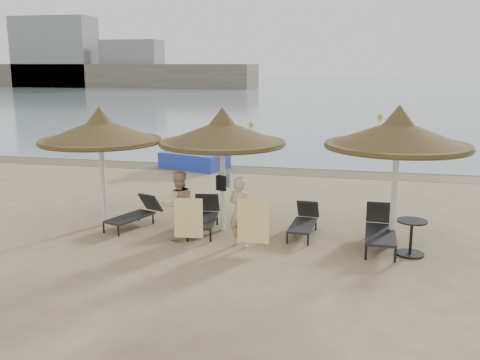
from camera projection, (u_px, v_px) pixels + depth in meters
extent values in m
plane|color=tan|center=(227.00, 255.00, 11.62)|extent=(160.00, 160.00, 0.00)
cube|color=slate|center=(345.00, 89.00, 87.87)|extent=(200.00, 140.00, 0.03)
cube|color=brown|center=(286.00, 171.00, 20.58)|extent=(200.00, 1.60, 0.01)
cube|color=#74695C|center=(88.00, 75.00, 95.18)|extent=(60.00, 10.00, 4.00)
cube|color=gray|center=(55.00, 52.00, 93.49)|extent=(14.00, 6.00, 12.00)
cube|color=gray|center=(133.00, 64.00, 91.87)|extent=(10.00, 5.00, 8.00)
cylinder|color=white|center=(103.00, 182.00, 13.58)|extent=(0.13, 0.13, 2.22)
cone|color=brown|center=(100.00, 130.00, 13.29)|extent=(3.06, 3.06, 0.58)
cone|color=brown|center=(99.00, 116.00, 13.22)|extent=(0.74, 0.74, 0.48)
cylinder|color=brown|center=(101.00, 141.00, 13.35)|extent=(3.00, 3.00, 0.11)
cylinder|color=white|center=(223.00, 186.00, 13.12)|extent=(0.13, 0.13, 2.23)
cone|color=brown|center=(222.00, 132.00, 12.84)|extent=(3.08, 3.08, 0.58)
cone|color=brown|center=(222.00, 117.00, 12.76)|extent=(0.74, 0.74, 0.48)
cylinder|color=brown|center=(222.00, 143.00, 12.90)|extent=(3.02, 3.02, 0.11)
cylinder|color=white|center=(394.00, 195.00, 12.03)|extent=(0.13, 0.13, 2.34)
cone|color=brown|center=(398.00, 133.00, 11.73)|extent=(3.23, 3.23, 0.61)
cone|color=brown|center=(399.00, 116.00, 11.65)|extent=(0.78, 0.78, 0.50)
cylinder|color=brown|center=(397.00, 146.00, 11.79)|extent=(3.16, 3.16, 0.11)
cylinder|color=black|center=(104.00, 228.00, 13.08)|extent=(0.04, 0.04, 0.25)
cylinder|color=black|center=(118.00, 231.00, 12.82)|extent=(0.04, 0.04, 0.25)
cylinder|color=black|center=(139.00, 216.00, 14.10)|extent=(0.04, 0.04, 0.25)
cylinder|color=black|center=(153.00, 219.00, 13.84)|extent=(0.04, 0.04, 0.25)
cube|color=black|center=(130.00, 217.00, 13.46)|extent=(0.96, 1.44, 0.05)
cube|color=black|center=(151.00, 202.00, 14.06)|extent=(0.64, 0.54, 0.50)
cylinder|color=black|center=(188.00, 236.00, 12.46)|extent=(0.05, 0.05, 0.27)
cylinder|color=black|center=(210.00, 236.00, 12.42)|extent=(0.05, 0.05, 0.27)
cylinder|color=black|center=(196.00, 219.00, 13.78)|extent=(0.05, 0.05, 0.27)
cylinder|color=black|center=(217.00, 220.00, 13.74)|extent=(0.05, 0.05, 0.27)
cube|color=black|center=(203.00, 220.00, 13.11)|extent=(0.81, 1.52, 0.06)
cube|color=black|center=(208.00, 203.00, 13.89)|extent=(0.65, 0.49, 0.55)
cylinder|color=black|center=(287.00, 239.00, 12.31)|extent=(0.04, 0.04, 0.24)
cylinder|color=black|center=(308.00, 240.00, 12.18)|extent=(0.04, 0.04, 0.24)
cylinder|color=black|center=(297.00, 224.00, 13.44)|extent=(0.04, 0.04, 0.24)
cylinder|color=black|center=(316.00, 225.00, 13.31)|extent=(0.04, 0.04, 0.24)
cube|color=black|center=(303.00, 225.00, 12.82)|extent=(0.62, 1.33, 0.05)
cube|color=black|center=(308.00, 209.00, 13.48)|extent=(0.56, 0.40, 0.49)
cylinder|color=black|center=(366.00, 253.00, 11.28)|extent=(0.05, 0.05, 0.30)
cylinder|color=black|center=(395.00, 256.00, 11.14)|extent=(0.05, 0.05, 0.30)
cylinder|color=black|center=(367.00, 232.00, 12.69)|extent=(0.05, 0.05, 0.30)
cylinder|color=black|center=(393.00, 234.00, 12.55)|extent=(0.05, 0.05, 0.30)
cube|color=black|center=(380.00, 235.00, 11.93)|extent=(0.69, 1.61, 0.06)
cube|color=black|center=(380.00, 213.00, 12.76)|extent=(0.67, 0.46, 0.60)
cylinder|color=black|center=(410.00, 254.00, 11.61)|extent=(0.60, 0.60, 0.04)
cylinder|color=black|center=(411.00, 238.00, 11.53)|extent=(0.06, 0.06, 0.73)
cylinder|color=black|center=(412.00, 221.00, 11.45)|extent=(0.65, 0.65, 0.03)
imported|color=tan|center=(178.00, 200.00, 12.43)|extent=(1.05, 0.93, 1.92)
imported|color=tan|center=(240.00, 206.00, 11.96)|extent=(1.02, 0.87, 1.88)
cube|color=yellow|center=(188.00, 218.00, 12.09)|extent=(0.66, 0.10, 0.93)
cube|color=yellow|center=(253.00, 221.00, 11.70)|extent=(0.71, 0.04, 1.00)
cube|color=white|center=(225.00, 179.00, 13.27)|extent=(0.31, 0.12, 0.38)
cube|color=black|center=(221.00, 183.00, 12.95)|extent=(0.27, 0.18, 0.36)
cube|color=#223CBD|center=(194.00, 160.00, 21.19)|extent=(2.83, 2.16, 0.62)
cube|color=white|center=(194.00, 151.00, 21.10)|extent=(1.89, 1.67, 0.28)
cube|color=white|center=(185.00, 143.00, 21.27)|extent=(0.85, 1.15, 0.40)
sphere|color=yellow|center=(251.00, 124.00, 35.38)|extent=(0.33, 0.33, 0.33)
sphere|color=yellow|center=(380.00, 116.00, 40.29)|extent=(0.40, 0.40, 0.40)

